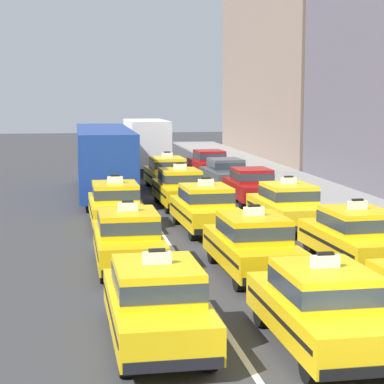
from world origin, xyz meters
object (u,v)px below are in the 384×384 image
object	(u,v)px
taxi_center_third	(205,207)
taxi_center_fourth	(180,187)
sedan_right_fifth	(225,173)
taxi_center_nearest	(322,306)
taxi_center_fifth	(167,172)
taxi_center_second	(252,243)
sedan_right_sixth	(209,163)
taxi_left_second	(128,238)
taxi_left_nearest	(157,302)
box_truck_center_sixth	(145,144)
taxi_right_second	(355,236)
taxi_left_third	(115,204)
bus_left_fourth	(104,157)
sedan_right_fourth	(251,185)
taxi_right_third	(287,205)

from	to	relation	value
taxi_center_third	taxi_center_fourth	xyz separation A→B (m)	(-0.09, 5.59, 0.00)
taxi_center_fourth	sedan_right_fifth	distance (m)	6.36
taxi_center_nearest	taxi_center_fifth	distance (m)	23.71
taxi_center_second	sedan_right_sixth	xyz separation A→B (m)	(3.20, 22.90, -0.03)
taxi_left_second	taxi_left_nearest	bearing A→B (deg)	-89.52
taxi_center_nearest	sedan_right_fifth	xyz separation A→B (m)	(3.13, 23.36, -0.03)
taxi_left_nearest	box_truck_center_sixth	bearing A→B (deg)	84.53
taxi_center_second	sedan_right_fifth	world-z (taller)	taxi_center_second
taxi_center_second	taxi_right_second	world-z (taller)	same
taxi_center_second	taxi_left_third	bearing A→B (deg)	112.71
taxi_left_third	sedan_right_sixth	world-z (taller)	taxi_left_third
bus_left_fourth	sedan_right_fourth	distance (m)	7.52
bus_left_fourth	sedan_right_sixth	distance (m)	9.15
taxi_center_third	taxi_center_nearest	bearing A→B (deg)	-90.08
taxi_center_fourth	taxi_center_fifth	xyz separation A→B (m)	(0.23, 5.85, 0.00)
taxi_center_nearest	taxi_right_second	world-z (taller)	same
taxi_left_second	taxi_center_fourth	size ratio (longest dim) A/B	0.99
taxi_left_third	taxi_center_third	world-z (taller)	same
taxi_left_second	taxi_center_fourth	bearing A→B (deg)	73.89
taxi_right_second	sedan_right_fifth	xyz separation A→B (m)	(-0.14, 16.92, -0.03)
taxi_center_fifth	taxi_center_second	bearing A→B (deg)	-90.11
bus_left_fourth	box_truck_center_sixth	size ratio (longest dim) A/B	1.60
taxi_center_second	taxi_right_second	xyz separation A→B (m)	(3.15, 0.55, 0.00)
taxi_center_second	sedan_right_sixth	size ratio (longest dim) A/B	1.05
box_truck_center_sixth	taxi_center_fourth	bearing A→B (deg)	-89.82
taxi_center_nearest	sedan_right_sixth	size ratio (longest dim) A/B	1.05
taxi_left_nearest	box_truck_center_sixth	size ratio (longest dim) A/B	0.65
taxi_center_third	taxi_right_second	size ratio (longest dim) A/B	1.00
taxi_left_third	taxi_center_nearest	world-z (taller)	same
bus_left_fourth	taxi_center_fifth	xyz separation A→B (m)	(3.25, 1.37, -0.94)
taxi_center_second	sedan_right_fourth	distance (m)	12.95
taxi_center_fifth	sedan_right_sixth	size ratio (longest dim) A/B	1.05
sedan_right_fifth	sedan_right_sixth	distance (m)	5.43
taxi_center_second	box_truck_center_sixth	xyz separation A→B (m)	(-0.24, 26.05, 0.90)
box_truck_center_sixth	taxi_right_second	size ratio (longest dim) A/B	1.52
taxi_center_fourth	box_truck_center_sixth	distance (m)	14.11
taxi_center_fifth	taxi_right_third	bearing A→B (deg)	-75.89
bus_left_fourth	box_truck_center_sixth	bearing A→B (deg)	72.73
taxi_right_second	sedan_right_fifth	distance (m)	16.92
taxi_center_fifth	taxi_left_third	bearing A→B (deg)	-107.91
bus_left_fourth	taxi_center_fourth	size ratio (longest dim) A/B	2.44
taxi_left_second	taxi_center_fifth	xyz separation A→B (m)	(3.30, 16.51, 0.00)
taxi_left_third	taxi_center_fourth	distance (m)	5.23
taxi_left_second	taxi_center_nearest	bearing A→B (deg)	-66.41
taxi_left_nearest	taxi_right_second	distance (m)	8.50
taxi_center_fifth	sedan_right_sixth	world-z (taller)	taxi_center_fifth
taxi_center_nearest	taxi_right_second	size ratio (longest dim) A/B	0.99
taxi_center_third	sedan_right_fourth	size ratio (longest dim) A/B	1.07
taxi_left_second	taxi_center_second	xyz separation A→B (m)	(3.27, -1.32, 0.00)
taxi_center_third	taxi_center_fifth	world-z (taller)	same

